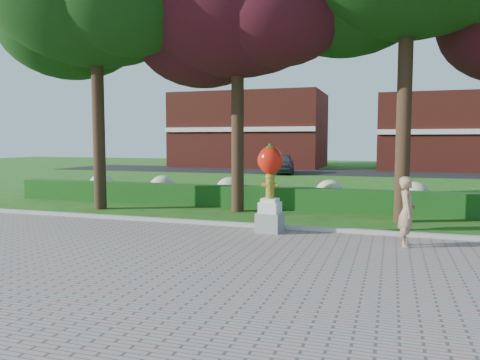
{
  "coord_description": "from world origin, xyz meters",
  "views": [
    {
      "loc": [
        3.18,
        -9.67,
        2.51
      ],
      "look_at": [
        -0.29,
        1.0,
        1.56
      ],
      "focal_mm": 35.0,
      "sensor_mm": 36.0,
      "label": 1
    }
  ],
  "objects": [
    {
      "name": "parked_car",
      "position": [
        -4.74,
        25.0,
        0.76
      ],
      "size": [
        2.47,
        4.59,
        1.48
      ],
      "primitive_type": "imported",
      "rotation": [
        0.0,
        0.0,
        0.17
      ],
      "color": "#3C3F43",
      "rests_on": "street"
    },
    {
      "name": "hydrant_sculpture",
      "position": [
        0.08,
        2.5,
        1.3
      ],
      "size": [
        0.7,
        0.7,
        2.39
      ],
      "rotation": [
        0.0,
        0.0,
        -0.08
      ],
      "color": "gray",
      "rests_on": "walkway"
    },
    {
      "name": "hydrangea_row",
      "position": [
        0.57,
        8.0,
        0.55
      ],
      "size": [
        20.1,
        1.1,
        0.99
      ],
      "color": "beige",
      "rests_on": "ground"
    },
    {
      "name": "woman",
      "position": [
        3.55,
        1.78,
        0.86
      ],
      "size": [
        0.4,
        0.6,
        1.64
      ],
      "primitive_type": "imported",
      "rotation": [
        0.0,
        0.0,
        1.56
      ],
      "color": "#A77E5F",
      "rests_on": "walkway"
    },
    {
      "name": "building_right",
      "position": [
        8.0,
        34.0,
        3.2
      ],
      "size": [
        12.0,
        8.0,
        6.4
      ],
      "primitive_type": "cube",
      "color": "maroon",
      "rests_on": "ground"
    },
    {
      "name": "street",
      "position": [
        0.0,
        28.0,
        0.01
      ],
      "size": [
        50.0,
        8.0,
        0.02
      ],
      "primitive_type": "cube",
      "color": "black",
      "rests_on": "ground"
    },
    {
      "name": "lawn_hedge",
      "position": [
        0.0,
        7.0,
        0.4
      ],
      "size": [
        24.0,
        0.7,
        0.8
      ],
      "primitive_type": "cube",
      "color": "#164714",
      "rests_on": "ground"
    },
    {
      "name": "ground",
      "position": [
        0.0,
        0.0,
        0.0
      ],
      "size": [
        100.0,
        100.0,
        0.0
      ],
      "primitive_type": "plane",
      "color": "#1C5314",
      "rests_on": "ground"
    },
    {
      "name": "walkway",
      "position": [
        0.0,
        -4.0,
        0.02
      ],
      "size": [
        40.0,
        14.0,
        0.04
      ],
      "primitive_type": "cube",
      "color": "gray",
      "rests_on": "ground"
    },
    {
      "name": "curb",
      "position": [
        0.0,
        3.0,
        0.07
      ],
      "size": [
        40.0,
        0.18,
        0.15
      ],
      "primitive_type": "cube",
      "color": "#ADADA5",
      "rests_on": "ground"
    },
    {
      "name": "tree_mid_left",
      "position": [
        -2.1,
        6.08,
        7.3
      ],
      "size": [
        8.25,
        7.04,
        10.69
      ],
      "color": "black",
      "rests_on": "ground"
    },
    {
      "name": "building_left",
      "position": [
        -10.0,
        34.0,
        3.5
      ],
      "size": [
        14.0,
        8.0,
        7.0
      ],
      "primitive_type": "cube",
      "color": "maroon",
      "rests_on": "ground"
    }
  ]
}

